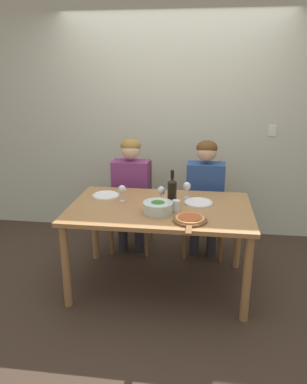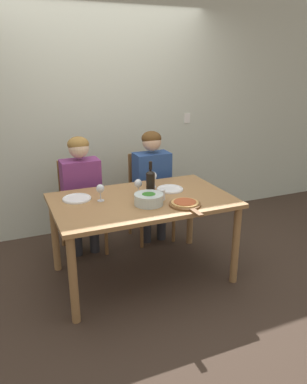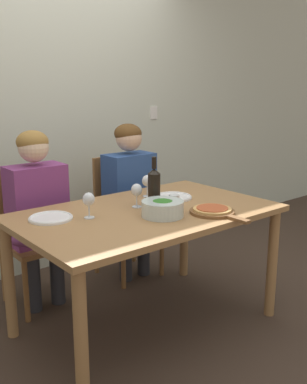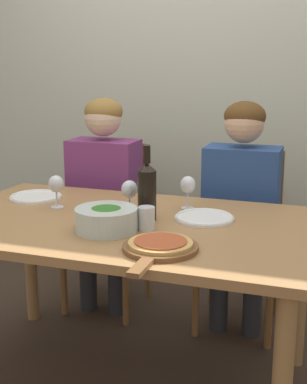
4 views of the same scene
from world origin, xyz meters
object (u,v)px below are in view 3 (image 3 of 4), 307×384
dinner_plate_left (51,218)px  wine_glass_left (89,200)px  chair_right (123,212)px  wine_glass_right (147,182)px  person_man (131,187)px  wine_bottle (154,187)px  chair_left (33,232)px  pizza_on_board (213,211)px  person_woman (38,203)px  water_tumbler (174,202)px  broccoli_bowl (162,208)px  wine_glass_centre (137,191)px  dinner_plate_right (173,197)px

dinner_plate_left → wine_glass_left: size_ratio=1.66×
chair_right → wine_glass_right: (-0.17, -0.53, 0.37)m
person_man → wine_bottle: (-0.29, -0.63, 0.16)m
chair_left → wine_bottle: wine_bottle is taller
dinner_plate_left → pizza_on_board: 0.95m
person_woman → person_man: size_ratio=1.00×
chair_left → wine_glass_right: (0.60, -0.53, 0.37)m
chair_left → water_tumbler: 1.08m
pizza_on_board → wine_glass_left: wine_glass_left is taller
chair_right → water_tumbler: 0.97m
pizza_on_board → wine_glass_left: 0.74m
wine_glass_left → wine_glass_right: 0.59m
dinner_plate_left → wine_glass_right: (0.75, 0.06, 0.10)m
person_woman → person_man: (0.77, 0.00, 0.00)m
wine_glass_right → person_man: bearing=67.9°
broccoli_bowl → wine_bottle: bearing=62.5°
chair_left → dinner_plate_left: 0.66m
chair_left → person_woman: bearing=-90.0°
chair_left → wine_glass_left: bearing=-86.9°
water_tumbler → wine_glass_right: bearing=78.6°
dinner_plate_left → wine_glass_centre: wine_glass_centre is taller
chair_left → pizza_on_board: bearing=-59.0°
chair_right → wine_glass_centre: 0.88m
wine_glass_left → water_tumbler: 0.53m
wine_glass_left → wine_glass_right: (0.57, 0.18, 0.00)m
person_man → water_tumbler: size_ratio=13.04×
chair_right → chair_left: bearing=180.0°
dinner_plate_right → wine_glass_left: wine_glass_left is taller
wine_bottle → person_woman: bearing=127.5°
person_woman → broccoli_bowl: person_woman is taller
dinner_plate_right → wine_glass_centre: wine_glass_centre is taller
wine_bottle → dinner_plate_left: wine_bottle is taller
wine_bottle → dinner_plate_right: size_ratio=1.26×
wine_glass_right → person_woman: bearing=145.3°
wine_bottle → wine_glass_left: wine_bottle is taller
wine_bottle → dinner_plate_left: bearing=165.8°
chair_right → dinner_plate_left: chair_right is taller
dinner_plate_left → chair_right: bearing=32.7°
chair_right → pizza_on_board: bearing=-96.0°
person_man → water_tumbler: 0.81m
dinner_plate_right → wine_glass_left: (-0.68, -0.03, 0.10)m
chair_right → person_woman: size_ratio=0.78×
wine_bottle → pizza_on_board: (0.17, -0.35, -0.11)m
chair_right → water_tumbler: chair_right is taller
chair_right → wine_bottle: (-0.29, -0.75, 0.39)m
water_tumbler → person_woman: bearing=124.7°
broccoli_bowl → wine_glass_right: size_ratio=1.63×
pizza_on_board → wine_glass_centre: size_ratio=2.71×
chair_left → person_woman: 0.26m
chair_left → wine_glass_right: size_ratio=6.31×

